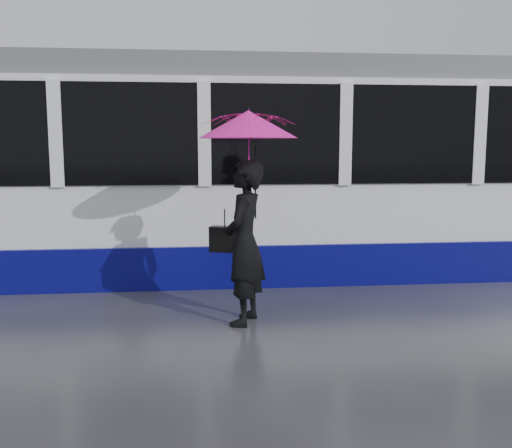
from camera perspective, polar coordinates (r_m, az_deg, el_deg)
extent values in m
plane|color=#27272B|center=(7.05, -3.99, -9.03)|extent=(90.00, 90.00, 0.00)
cube|color=#3F3D38|center=(8.77, -4.40, -5.60)|extent=(34.00, 0.07, 0.02)
cube|color=#3F3D38|center=(10.17, -4.62, -3.72)|extent=(34.00, 0.07, 0.02)
cube|color=white|center=(9.36, -14.49, 4.42)|extent=(24.00, 2.40, 2.95)
cube|color=#080862|center=(9.51, -14.24, -2.91)|extent=(24.00, 2.56, 0.62)
cube|color=black|center=(9.35, -14.63, 8.55)|extent=(23.00, 2.48, 1.40)
cube|color=#595B61|center=(9.42, -14.84, 14.49)|extent=(23.60, 2.20, 0.35)
imported|color=black|center=(6.51, -1.19, -1.90)|extent=(0.66, 0.80, 1.88)
imported|color=#FC1556|center=(6.42, -0.77, 7.32)|extent=(1.33, 1.34, 0.94)
cone|color=#FC1556|center=(6.43, -0.77, 9.94)|extent=(1.42, 1.42, 0.31)
cylinder|color=black|center=(6.44, -0.78, 11.51)|extent=(0.01, 0.01, 0.07)
cylinder|color=black|center=(6.47, -0.05, 4.19)|extent=(0.02, 0.02, 0.82)
cube|color=black|center=(6.51, -3.14, -1.52)|extent=(0.37, 0.25, 0.29)
cylinder|color=black|center=(6.48, -3.15, 0.54)|extent=(0.01, 0.01, 0.18)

